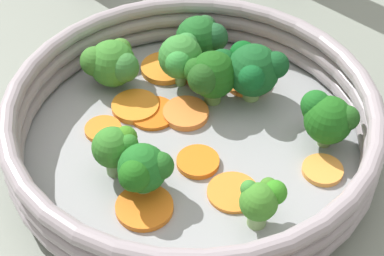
% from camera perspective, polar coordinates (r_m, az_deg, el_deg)
% --- Properties ---
extents(ground_plane, '(4.00, 4.00, 0.00)m').
position_cam_1_polar(ground_plane, '(0.54, 0.00, -1.92)').
color(ground_plane, gray).
extents(skillet, '(0.29, 0.29, 0.01)m').
position_cam_1_polar(skillet, '(0.54, 0.00, -1.54)').
color(skillet, '#939699').
rests_on(skillet, ground_plane).
extents(skillet_rim_wall, '(0.31, 0.31, 0.05)m').
position_cam_1_polar(skillet_rim_wall, '(0.52, 0.00, 0.66)').
color(skillet_rim_wall, '#9A8F95').
rests_on(skillet_rim_wall, skillet).
extents(skillet_rivet_right, '(0.01, 0.01, 0.01)m').
position_cam_1_polar(skillet_rivet_right, '(0.48, 11.64, -9.51)').
color(skillet_rivet_right, '#969A99').
rests_on(skillet_rivet_right, skillet).
extents(carrot_slice_0, '(0.05, 0.05, 0.00)m').
position_cam_1_polar(carrot_slice_0, '(0.56, -3.52, 1.34)').
color(carrot_slice_0, '#DA6012').
rests_on(carrot_slice_0, skillet).
extents(carrot_slice_1, '(0.03, 0.03, 0.00)m').
position_cam_1_polar(carrot_slice_1, '(0.55, -7.91, -0.11)').
color(carrot_slice_1, orange).
rests_on(carrot_slice_1, skillet).
extents(carrot_slice_2, '(0.05, 0.05, 0.01)m').
position_cam_1_polar(carrot_slice_2, '(0.60, -2.45, 5.34)').
color(carrot_slice_2, orange).
rests_on(carrot_slice_2, skillet).
extents(carrot_slice_3, '(0.04, 0.04, 0.00)m').
position_cam_1_polar(carrot_slice_3, '(0.60, -0.12, 5.34)').
color(carrot_slice_3, orange).
rests_on(carrot_slice_3, skillet).
extents(carrot_slice_4, '(0.06, 0.06, 0.00)m').
position_cam_1_polar(carrot_slice_4, '(0.49, -4.25, -7.04)').
color(carrot_slice_4, orange).
rests_on(carrot_slice_4, skillet).
extents(carrot_slice_5, '(0.06, 0.06, 0.00)m').
position_cam_1_polar(carrot_slice_5, '(0.59, 4.93, 4.22)').
color(carrot_slice_5, orange).
rests_on(carrot_slice_5, skillet).
extents(carrot_slice_6, '(0.06, 0.06, 0.00)m').
position_cam_1_polar(carrot_slice_6, '(0.50, 3.67, -5.72)').
color(carrot_slice_6, orange).
rests_on(carrot_slice_6, skillet).
extents(carrot_slice_7, '(0.04, 0.04, 0.01)m').
position_cam_1_polar(carrot_slice_7, '(0.59, 0.88, 4.62)').
color(carrot_slice_7, orange).
rests_on(carrot_slice_7, skillet).
extents(carrot_slice_8, '(0.04, 0.04, 0.01)m').
position_cam_1_polar(carrot_slice_8, '(0.52, 0.53, -3.02)').
color(carrot_slice_8, orange).
rests_on(carrot_slice_8, skillet).
extents(carrot_slice_9, '(0.06, 0.06, 0.01)m').
position_cam_1_polar(carrot_slice_9, '(0.56, -5.07, 1.93)').
color(carrot_slice_9, orange).
rests_on(carrot_slice_9, skillet).
extents(carrot_slice_10, '(0.05, 0.05, 0.00)m').
position_cam_1_polar(carrot_slice_10, '(0.52, 11.53, -3.68)').
color(carrot_slice_10, '#F2983E').
rests_on(carrot_slice_10, skillet).
extents(carrot_slice_11, '(0.05, 0.05, 0.01)m').
position_cam_1_polar(carrot_slice_11, '(0.56, -0.55, 1.33)').
color(carrot_slice_11, orange).
rests_on(carrot_slice_11, skillet).
extents(broccoli_floret_0, '(0.04, 0.04, 0.04)m').
position_cam_1_polar(broccoli_floret_0, '(0.48, -4.42, -3.75)').
color(broccoli_floret_0, '#8DB465').
rests_on(broccoli_floret_0, skillet).
extents(broccoli_floret_1, '(0.05, 0.05, 0.05)m').
position_cam_1_polar(broccoli_floret_1, '(0.56, 5.48, 5.25)').
color(broccoli_floret_1, '#89B163').
rests_on(broccoli_floret_1, skillet).
extents(broccoli_floret_2, '(0.03, 0.03, 0.04)m').
position_cam_1_polar(broccoli_floret_2, '(0.46, 6.10, -6.42)').
color(broccoli_floret_2, '#7EA45F').
rests_on(broccoli_floret_2, skillet).
extents(broccoli_floret_3, '(0.04, 0.04, 0.05)m').
position_cam_1_polar(broccoli_floret_3, '(0.57, -1.01, 6.33)').
color(broccoli_floret_3, '#74A856').
rests_on(broccoli_floret_3, skillet).
extents(broccoli_floret_4, '(0.04, 0.03, 0.04)m').
position_cam_1_polar(broccoli_floret_4, '(0.50, -6.74, -1.64)').
color(broccoli_floret_4, '#6D9458').
rests_on(broccoli_floret_4, skillet).
extents(broccoli_floret_5, '(0.05, 0.05, 0.05)m').
position_cam_1_polar(broccoli_floret_5, '(0.58, -7.13, 5.77)').
color(broccoli_floret_5, '#5E8C50').
rests_on(broccoli_floret_5, skillet).
extents(broccoli_floret_6, '(0.04, 0.05, 0.05)m').
position_cam_1_polar(broccoli_floret_6, '(0.60, 0.86, 8.07)').
color(broccoli_floret_6, '#7CA669').
rests_on(broccoli_floret_6, skillet).
extents(broccoli_floret_7, '(0.05, 0.04, 0.05)m').
position_cam_1_polar(broccoli_floret_7, '(0.55, 1.75, 4.83)').
color(broccoli_floret_7, olive).
rests_on(broccoli_floret_7, skillet).
extents(broccoli_floret_8, '(0.04, 0.05, 0.05)m').
position_cam_1_polar(broccoli_floret_8, '(0.53, 11.90, 0.96)').
color(broccoli_floret_8, '#688849').
rests_on(broccoli_floret_8, skillet).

